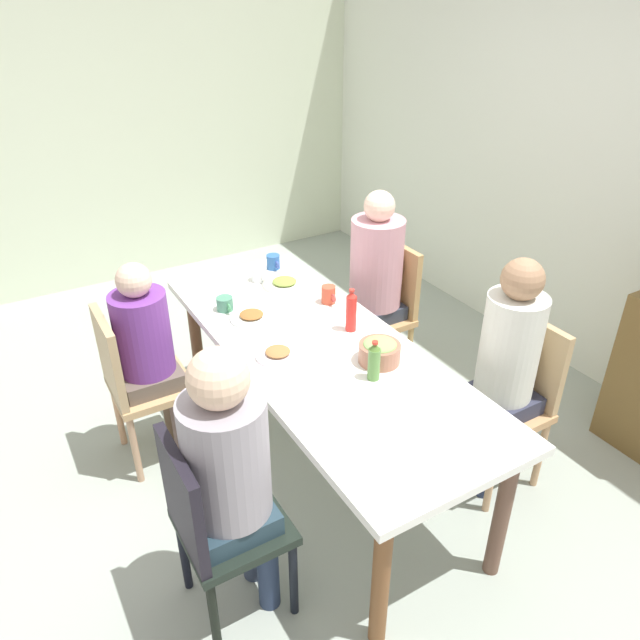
{
  "coord_description": "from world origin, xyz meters",
  "views": [
    {
      "loc": [
        2.11,
        -1.25,
        2.3
      ],
      "look_at": [
        0.0,
        0.0,
        0.9
      ],
      "focal_mm": 33.52,
      "sensor_mm": 36.0,
      "label": 1
    }
  ],
  "objects_px": {
    "dining_table": "(320,361)",
    "person_2": "(506,361)",
    "cup_2": "(225,304)",
    "cup_3": "(329,295)",
    "person_1": "(375,273)",
    "cup_1": "(273,262)",
    "chair_0": "(135,380)",
    "plate_0": "(252,316)",
    "cup_0": "(259,274)",
    "bowl_0": "(380,351)",
    "chair_2": "(512,394)",
    "chair_3": "(213,522)",
    "bottle_0": "(374,361)",
    "person_3": "(230,465)",
    "person_0": "(148,347)",
    "plate_2": "(278,354)",
    "bottle_1": "(351,311)",
    "plate_1": "(285,283)",
    "chair_1": "(384,305)"
  },
  "relations": [
    {
      "from": "person_0",
      "to": "person_2",
      "type": "xyz_separation_m",
      "value": [
        1.08,
        1.4,
        0.06
      ]
    },
    {
      "from": "plate_1",
      "to": "bottle_1",
      "type": "height_order",
      "value": "bottle_1"
    },
    {
      "from": "cup_1",
      "to": "cup_2",
      "type": "distance_m",
      "value": 0.58
    },
    {
      "from": "dining_table",
      "to": "person_2",
      "type": "xyz_separation_m",
      "value": [
        0.54,
        0.7,
        0.07
      ]
    },
    {
      "from": "plate_0",
      "to": "bottle_0",
      "type": "distance_m",
      "value": 0.81
    },
    {
      "from": "chair_0",
      "to": "cup_0",
      "type": "distance_m",
      "value": 0.94
    },
    {
      "from": "plate_1",
      "to": "dining_table",
      "type": "bearing_deg",
      "value": -13.39
    },
    {
      "from": "person_0",
      "to": "person_3",
      "type": "distance_m",
      "value": 1.08
    },
    {
      "from": "chair_2",
      "to": "chair_3",
      "type": "relative_size",
      "value": 1.0
    },
    {
      "from": "chair_2",
      "to": "plate_0",
      "type": "distance_m",
      "value": 1.38
    },
    {
      "from": "person_1",
      "to": "bottle_1",
      "type": "distance_m",
      "value": 0.69
    },
    {
      "from": "person_3",
      "to": "plate_2",
      "type": "bearing_deg",
      "value": 139.28
    },
    {
      "from": "cup_0",
      "to": "cup_2",
      "type": "height_order",
      "value": "cup_0"
    },
    {
      "from": "person_0",
      "to": "person_1",
      "type": "bearing_deg",
      "value": 90.0
    },
    {
      "from": "person_1",
      "to": "cup_2",
      "type": "relative_size",
      "value": 10.16
    },
    {
      "from": "cup_1",
      "to": "bottle_1",
      "type": "xyz_separation_m",
      "value": [
        0.86,
        0.0,
        0.07
      ]
    },
    {
      "from": "person_3",
      "to": "cup_1",
      "type": "xyz_separation_m",
      "value": [
        -1.46,
        0.92,
        0.04
      ]
    },
    {
      "from": "dining_table",
      "to": "chair_3",
      "type": "height_order",
      "value": "chair_3"
    },
    {
      "from": "person_0",
      "to": "person_1",
      "type": "xyz_separation_m",
      "value": [
        0.0,
        1.4,
        0.08
      ]
    },
    {
      "from": "bottle_1",
      "to": "bottle_0",
      "type": "bearing_deg",
      "value": -19.65
    },
    {
      "from": "dining_table",
      "to": "bowl_0",
      "type": "bearing_deg",
      "value": 34.69
    },
    {
      "from": "person_2",
      "to": "dining_table",
      "type": "bearing_deg",
      "value": -127.51
    },
    {
      "from": "person_2",
      "to": "plate_0",
      "type": "bearing_deg",
      "value": -137.73
    },
    {
      "from": "dining_table",
      "to": "chair_2",
      "type": "distance_m",
      "value": 0.97
    },
    {
      "from": "person_1",
      "to": "bottle_0",
      "type": "distance_m",
      "value": 1.09
    },
    {
      "from": "dining_table",
      "to": "cup_0",
      "type": "height_order",
      "value": "cup_0"
    },
    {
      "from": "dining_table",
      "to": "person_0",
      "type": "xyz_separation_m",
      "value": [
        -0.54,
        -0.7,
        0.01
      ]
    },
    {
      "from": "cup_3",
      "to": "plate_1",
      "type": "bearing_deg",
      "value": -160.58
    },
    {
      "from": "person_0",
      "to": "bottle_1",
      "type": "height_order",
      "value": "person_0"
    },
    {
      "from": "plate_2",
      "to": "bottle_1",
      "type": "distance_m",
      "value": 0.44
    },
    {
      "from": "plate_0",
      "to": "plate_1",
      "type": "relative_size",
      "value": 0.9
    },
    {
      "from": "chair_1",
      "to": "bottle_1",
      "type": "bearing_deg",
      "value": -50.22
    },
    {
      "from": "chair_2",
      "to": "cup_2",
      "type": "xyz_separation_m",
      "value": [
        -1.12,
        -1.04,
        0.28
      ]
    },
    {
      "from": "chair_3",
      "to": "person_3",
      "type": "height_order",
      "value": "person_3"
    },
    {
      "from": "person_2",
      "to": "cup_1",
      "type": "bearing_deg",
      "value": -161.55
    },
    {
      "from": "cup_1",
      "to": "person_3",
      "type": "bearing_deg",
      "value": -32.07
    },
    {
      "from": "chair_3",
      "to": "bowl_0",
      "type": "bearing_deg",
      "value": 106.63
    },
    {
      "from": "chair_1",
      "to": "person_1",
      "type": "relative_size",
      "value": 0.71
    },
    {
      "from": "person_1",
      "to": "cup_1",
      "type": "relative_size",
      "value": 10.8
    },
    {
      "from": "dining_table",
      "to": "cup_2",
      "type": "relative_size",
      "value": 17.22
    },
    {
      "from": "person_1",
      "to": "cup_0",
      "type": "relative_size",
      "value": 10.11
    },
    {
      "from": "plate_1",
      "to": "bowl_0",
      "type": "distance_m",
      "value": 0.93
    },
    {
      "from": "chair_2",
      "to": "cup_2",
      "type": "height_order",
      "value": "chair_2"
    },
    {
      "from": "cup_2",
      "to": "cup_3",
      "type": "height_order",
      "value": "cup_3"
    },
    {
      "from": "chair_0",
      "to": "plate_0",
      "type": "relative_size",
      "value": 3.96
    },
    {
      "from": "cup_3",
      "to": "bowl_0",
      "type": "bearing_deg",
      "value": -9.17
    },
    {
      "from": "plate_2",
      "to": "plate_1",
      "type": "bearing_deg",
      "value": 149.99
    },
    {
      "from": "person_1",
      "to": "cup_2",
      "type": "height_order",
      "value": "person_1"
    },
    {
      "from": "person_0",
      "to": "person_3",
      "type": "relative_size",
      "value": 0.91
    },
    {
      "from": "plate_0",
      "to": "plate_2",
      "type": "distance_m",
      "value": 0.39
    }
  ]
}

